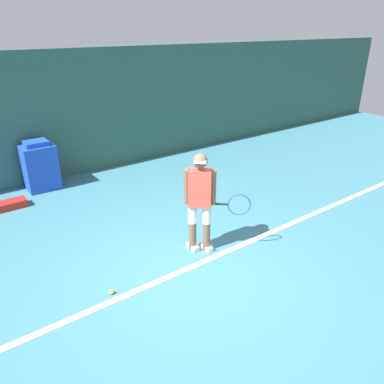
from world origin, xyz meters
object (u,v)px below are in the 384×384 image
object	(u,v)px
tennis_ball	(111,292)
equipment_bag	(8,205)
covered_chair	(40,166)
tennis_player	(201,199)

from	to	relation	value
tennis_ball	equipment_bag	bearing A→B (deg)	98.36
equipment_bag	covered_chair	bearing A→B (deg)	36.69
covered_chair	tennis_player	bearing A→B (deg)	-72.11
tennis_player	equipment_bag	bearing A→B (deg)	162.55
tennis_player	covered_chair	size ratio (longest dim) A/B	1.51
tennis_player	covered_chair	xyz separation A→B (m)	(-1.30, 4.01, -0.38)
tennis_ball	covered_chair	distance (m)	4.22
equipment_bag	tennis_player	bearing A→B (deg)	-57.55
tennis_player	tennis_ball	distance (m)	1.85
tennis_player	equipment_bag	world-z (taller)	tennis_player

